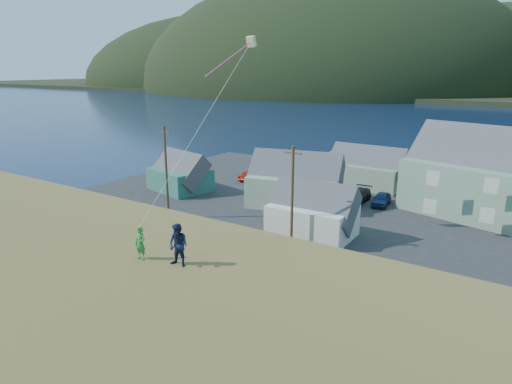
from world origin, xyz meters
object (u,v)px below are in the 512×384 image
Objects in this scene: wharf at (402,164)px; shed_white at (313,212)px; shed_palegreen_far at (367,168)px; kite_flyer_navy at (178,245)px; shed_palegreen_near at (295,182)px; kite_flyer_green at (140,243)px; shed_teal at (180,173)px.

shed_white is (1.91, -34.91, 1.94)m from wharf.
kite_flyer_navy is at bearing -77.97° from shed_palegreen_far.
shed_palegreen_far is at bearing 94.41° from kite_flyer_navy.
kite_flyer_green is at bearing -86.20° from shed_palegreen_near.
shed_palegreen_near is 1.43× the size of shed_white.
kite_flyer_green is at bearing -80.38° from shed_palegreen_far.
kite_flyer_navy is at bearing -82.98° from shed_palegreen_near.
shed_white reaches higher than shed_teal.
shed_palegreen_near is 7.78× the size of kite_flyer_green.
shed_white is 5.43× the size of kite_flyer_green.
kite_flyer_green is at bearing -35.86° from shed_teal.
shed_palegreen_far is 44.15m from kite_flyer_green.
kite_flyer_navy is at bearing 10.11° from kite_flyer_green.
shed_teal reaches higher than wharf.
shed_white is 24.34m from kite_flyer_green.
shed_white is 20.11m from shed_palegreen_far.
kite_flyer_navy reaches higher than shed_palegreen_near.
shed_palegreen_far is 5.50× the size of kite_flyer_navy.
shed_palegreen_near reaches higher than shed_teal.
wharf is 2.29× the size of shed_palegreen_near.
shed_white is 4.38× the size of kite_flyer_navy.
shed_palegreen_far is at bearing 60.09° from shed_palegreen_near.
kite_flyer_navy is at bearing -78.80° from shed_white.
shed_palegreen_far is at bearing 94.84° from shed_white.
wharf is 59.08m from kite_flyer_green.
kite_flyer_navy is (11.30, -30.68, 5.32)m from shed_palegreen_near.
shed_palegreen_near is at bearing 22.36° from shed_teal.
shed_white is 0.80× the size of shed_palegreen_far.
kite_flyer_green is (5.40, -58.35, 7.48)m from wharf.
shed_palegreen_near is (15.12, 2.34, 0.50)m from shed_teal.
kite_flyer_green is at bearing -83.26° from shed_white.
wharf is at bearing 91.42° from shed_white.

